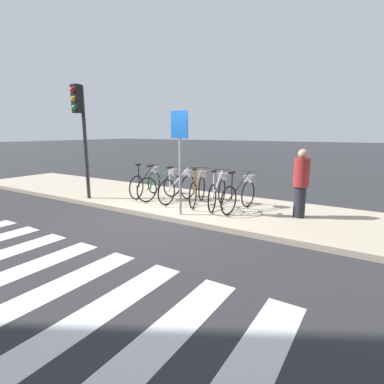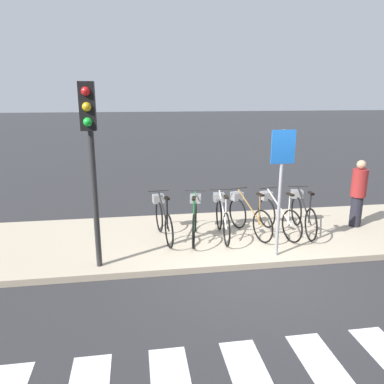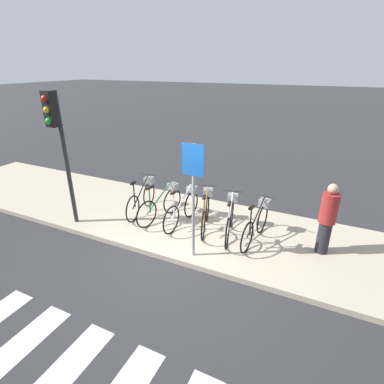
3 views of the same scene
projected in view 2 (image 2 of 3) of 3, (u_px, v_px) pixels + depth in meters
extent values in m
plane|color=#2D2D30|center=(255.00, 269.00, 6.83)|extent=(120.00, 120.00, 0.00)
cube|color=#B7A88E|center=(234.00, 236.00, 8.27)|extent=(17.60, 3.06, 0.12)
torus|color=black|center=(169.00, 231.00, 7.42)|extent=(0.13, 0.69, 0.69)
torus|color=black|center=(159.00, 216.00, 8.30)|extent=(0.13, 0.69, 0.69)
cylinder|color=black|center=(164.00, 211.00, 7.79)|extent=(0.16, 0.97, 0.59)
cylinder|color=black|center=(167.00, 214.00, 7.46)|extent=(0.04, 0.04, 0.63)
cube|color=black|center=(167.00, 198.00, 7.38)|extent=(0.10, 0.21, 0.04)
cylinder|color=#262626|center=(159.00, 191.00, 8.15)|extent=(0.46, 0.09, 0.02)
cube|color=gray|center=(158.00, 199.00, 8.25)|extent=(0.26, 0.23, 0.18)
torus|color=black|center=(194.00, 232.00, 7.39)|extent=(0.17, 0.69, 0.69)
torus|color=black|center=(195.00, 216.00, 8.32)|extent=(0.17, 0.69, 0.69)
cylinder|color=#267238|center=(195.00, 211.00, 7.78)|extent=(0.22, 0.96, 0.59)
cylinder|color=#267238|center=(194.00, 214.00, 7.44)|extent=(0.04, 0.04, 0.63)
cube|color=black|center=(194.00, 198.00, 7.35)|extent=(0.11, 0.21, 0.04)
cylinder|color=#262626|center=(195.00, 191.00, 8.16)|extent=(0.46, 0.11, 0.02)
cube|color=gray|center=(195.00, 199.00, 8.26)|extent=(0.27, 0.24, 0.18)
torus|color=black|center=(227.00, 230.00, 7.50)|extent=(0.08, 0.70, 0.69)
torus|color=black|center=(219.00, 215.00, 8.42)|extent=(0.08, 0.70, 0.69)
cylinder|color=silver|center=(223.00, 209.00, 7.89)|extent=(0.09, 0.97, 0.59)
cylinder|color=silver|center=(226.00, 213.00, 7.55)|extent=(0.03, 0.03, 0.63)
cube|color=black|center=(226.00, 197.00, 7.46)|extent=(0.08, 0.20, 0.04)
cylinder|color=#262626|center=(219.00, 189.00, 8.27)|extent=(0.46, 0.05, 0.02)
cube|color=gray|center=(219.00, 197.00, 8.37)|extent=(0.25, 0.21, 0.18)
torus|color=black|center=(263.00, 226.00, 7.68)|extent=(0.24, 0.68, 0.69)
torus|color=black|center=(238.00, 213.00, 8.51)|extent=(0.24, 0.68, 0.69)
cylinder|color=olive|center=(250.00, 207.00, 8.03)|extent=(0.31, 0.94, 0.59)
cylinder|color=olive|center=(260.00, 210.00, 7.72)|extent=(0.04, 0.04, 0.63)
cube|color=black|center=(260.00, 195.00, 7.63)|extent=(0.13, 0.21, 0.04)
cylinder|color=#262626|center=(238.00, 188.00, 8.36)|extent=(0.45, 0.16, 0.02)
cube|color=gray|center=(237.00, 196.00, 8.46)|extent=(0.29, 0.26, 0.18)
torus|color=black|center=(292.00, 226.00, 7.69)|extent=(0.19, 0.69, 0.69)
torus|color=black|center=(267.00, 213.00, 8.55)|extent=(0.19, 0.69, 0.69)
cylinder|color=beige|center=(279.00, 207.00, 8.05)|extent=(0.24, 0.95, 0.59)
cylinder|color=beige|center=(289.00, 210.00, 7.73)|extent=(0.04, 0.04, 0.63)
cube|color=black|center=(290.00, 194.00, 7.64)|extent=(0.11, 0.21, 0.04)
cylinder|color=#262626|center=(268.00, 188.00, 8.40)|extent=(0.45, 0.12, 0.02)
cube|color=gray|center=(266.00, 196.00, 8.49)|extent=(0.28, 0.25, 0.18)
torus|color=black|center=(311.00, 225.00, 7.77)|extent=(0.11, 0.69, 0.69)
torus|color=black|center=(296.00, 211.00, 8.70)|extent=(0.11, 0.69, 0.69)
cylinder|color=black|center=(304.00, 205.00, 8.16)|extent=(0.14, 0.97, 0.59)
cylinder|color=black|center=(310.00, 209.00, 7.82)|extent=(0.04, 0.04, 0.63)
cube|color=black|center=(311.00, 193.00, 7.73)|extent=(0.09, 0.21, 0.04)
cylinder|color=#262626|center=(298.00, 186.00, 8.54)|extent=(0.46, 0.07, 0.02)
cube|color=gray|center=(297.00, 194.00, 8.64)|extent=(0.26, 0.22, 0.18)
cylinder|color=#23232D|center=(356.00, 211.00, 8.64)|extent=(0.26, 0.26, 0.71)
cylinder|color=maroon|center=(359.00, 183.00, 8.47)|extent=(0.34, 0.34, 0.63)
sphere|color=tan|center=(361.00, 165.00, 8.36)|extent=(0.21, 0.21, 0.21)
cylinder|color=#2D2D2D|center=(94.00, 179.00, 6.31)|extent=(0.10, 0.10, 3.17)
cube|color=black|center=(87.00, 106.00, 5.83)|extent=(0.24, 0.20, 0.75)
sphere|color=red|center=(86.00, 91.00, 5.68)|extent=(0.14, 0.14, 0.14)
sphere|color=gold|center=(87.00, 107.00, 5.73)|extent=(0.14, 0.14, 0.14)
sphere|color=green|center=(88.00, 122.00, 5.79)|extent=(0.14, 0.14, 0.14)
cylinder|color=#99999E|center=(280.00, 195.00, 6.86)|extent=(0.06, 0.06, 2.38)
cube|color=#1959B2|center=(283.00, 147.00, 6.61)|extent=(0.44, 0.03, 0.60)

